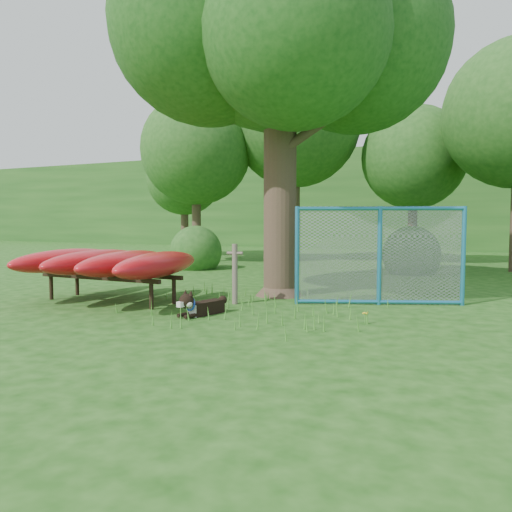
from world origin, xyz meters
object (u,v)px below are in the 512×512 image
at_px(oak_tree, 279,19).
at_px(kayak_rack, 110,262).
at_px(husky_dog, 200,306).
at_px(fence_section, 379,256).

xyz_separation_m(oak_tree, kayak_rack, (-2.78, -2.28, -5.19)).
bearing_deg(kayak_rack, oak_tree, 41.29).
relative_size(husky_dog, fence_section, 0.33).
bearing_deg(oak_tree, kayak_rack, -140.62).
xyz_separation_m(husky_dog, fence_section, (2.63, 2.48, 0.80)).
distance_m(oak_tree, husky_dog, 6.49).
relative_size(oak_tree, kayak_rack, 2.63).
bearing_deg(husky_dog, kayak_rack, -178.10).
xyz_separation_m(oak_tree, husky_dog, (-0.32, -2.83, -5.82)).
distance_m(oak_tree, kayak_rack, 6.31).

